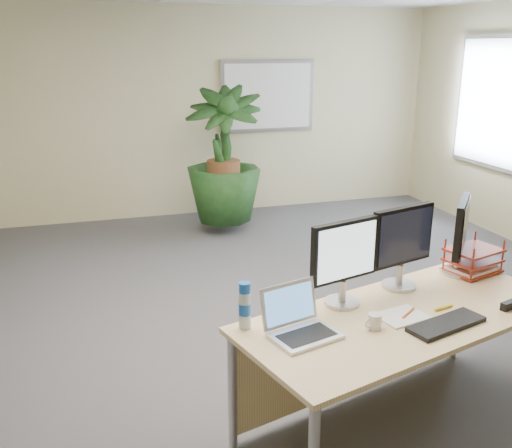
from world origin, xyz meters
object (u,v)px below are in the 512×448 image
object	(u,v)px
floor_plant	(224,172)
laptop	(299,322)
monitor_left	(344,257)
monitor_right	(402,242)
desk	(391,331)

from	to	relation	value
floor_plant	laptop	bearing A→B (deg)	-98.45
monitor_left	laptop	size ratio (longest dim) A/B	1.24
monitor_right	laptop	distance (m)	0.92
desk	floor_plant	size ratio (longest dim) A/B	1.40
floor_plant	monitor_left	xyz separation A→B (m)	(-0.23, -3.79, 0.29)
monitor_right	monitor_left	bearing A→B (deg)	-164.72
desk	floor_plant	bearing A→B (deg)	90.55
desk	monitor_left	distance (m)	0.53
monitor_right	laptop	xyz separation A→B (m)	(-0.81, -0.37, -0.24)
monitor_left	floor_plant	bearing A→B (deg)	86.51
monitor_left	monitor_right	distance (m)	0.46
floor_plant	desk	bearing A→B (deg)	-89.45
monitor_right	floor_plant	bearing A→B (deg)	93.30
floor_plant	laptop	distance (m)	4.09
desk	laptop	world-z (taller)	laptop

